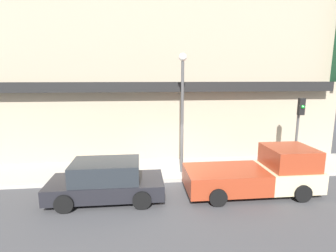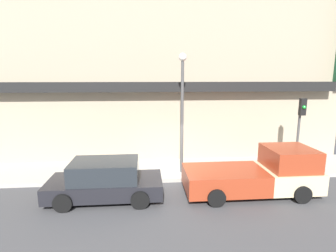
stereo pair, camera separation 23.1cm
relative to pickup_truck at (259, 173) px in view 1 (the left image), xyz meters
name	(u,v)px [view 1 (the left image)]	position (x,y,z in m)	size (l,w,h in m)	color
ground_plane	(172,182)	(-3.45, 1.32, -0.81)	(80.00, 80.00, 0.00)	#424244
sidewalk	(168,169)	(-3.45, 2.78, -0.72)	(36.00, 2.91, 0.17)	#ADA89E
building	(163,73)	(-3.44, 5.72, 4.10)	(19.80, 3.80, 9.83)	tan
pickup_truck	(259,173)	(0.00, 0.00, 0.00)	(5.31, 2.24, 1.87)	beige
parked_car	(106,181)	(-6.16, 0.00, -0.07)	(4.36, 2.08, 1.52)	black
fire_hydrant	(225,167)	(-0.86, 1.72, -0.34)	(0.16, 0.16, 0.59)	yellow
street_lamp	(182,100)	(-2.88, 2.17, 2.83)	(0.36, 0.36, 5.55)	#4C4C4C
traffic_light	(299,121)	(2.81, 2.03, 1.79)	(0.28, 0.42, 3.52)	#4C4C4C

